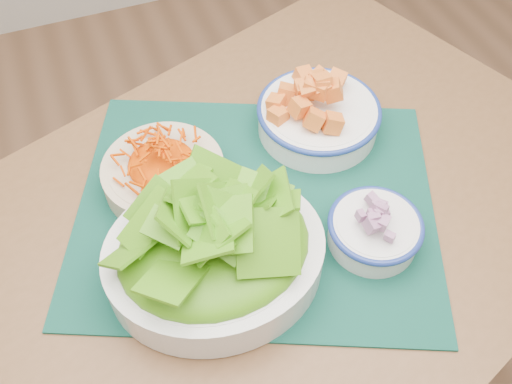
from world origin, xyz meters
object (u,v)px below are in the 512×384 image
at_px(placemat, 256,205).
at_px(squash_bowl, 319,109).
at_px(table, 261,260).
at_px(lettuce_bowl, 214,246).
at_px(onion_bowl, 375,227).
at_px(carrot_bowl, 163,170).

bearing_deg(placemat, squash_bowl, 59.74).
relative_size(table, lettuce_bowl, 4.08).
height_order(placemat, squash_bowl, squash_bowl).
xyz_separation_m(placemat, squash_bowl, (0.15, 0.11, 0.05)).
height_order(placemat, onion_bowl, onion_bowl).
relative_size(placemat, carrot_bowl, 2.52).
distance_m(table, carrot_bowl, 0.22).
bearing_deg(lettuce_bowl, table, 38.51).
relative_size(squash_bowl, onion_bowl, 1.87).
relative_size(placemat, lettuce_bowl, 1.69).
xyz_separation_m(table, onion_bowl, (0.13, -0.09, 0.15)).
bearing_deg(carrot_bowl, squash_bowl, 4.42).
bearing_deg(table, lettuce_bowl, -166.37).
distance_m(table, onion_bowl, 0.22).
bearing_deg(onion_bowl, carrot_bowl, 139.79).
relative_size(table, squash_bowl, 5.13).
xyz_separation_m(carrot_bowl, onion_bowl, (0.24, -0.20, 0.00)).
bearing_deg(onion_bowl, lettuce_bowl, 171.59).
xyz_separation_m(carrot_bowl, squash_bowl, (0.26, 0.02, 0.01)).
distance_m(carrot_bowl, squash_bowl, 0.26).
height_order(table, onion_bowl, onion_bowl).
height_order(table, carrot_bowl, carrot_bowl).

